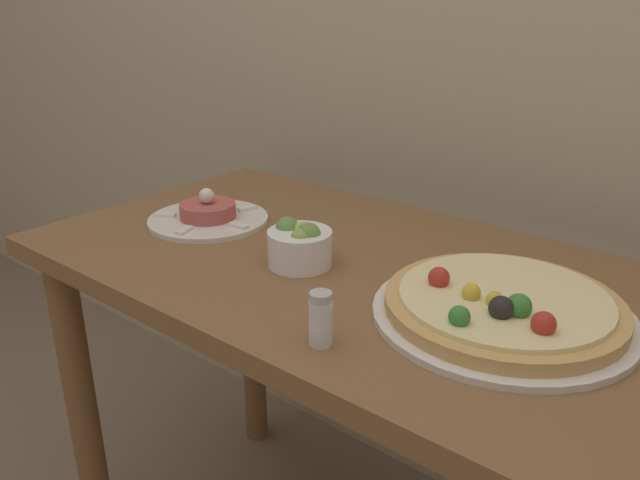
% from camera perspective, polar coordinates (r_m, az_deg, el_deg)
% --- Properties ---
extents(dining_table, '(1.07, 0.61, 0.76)m').
position_cam_1_polar(dining_table, '(1.10, 1.92, -8.18)').
color(dining_table, brown).
rests_on(dining_table, ground_plane).
extents(pizza_plate, '(0.35, 0.35, 0.06)m').
position_cam_1_polar(pizza_plate, '(0.88, 16.34, -5.89)').
color(pizza_plate, silver).
rests_on(pizza_plate, dining_table).
extents(tartare_plate, '(0.23, 0.23, 0.07)m').
position_cam_1_polar(tartare_plate, '(1.22, -10.19, 2.21)').
color(tartare_plate, silver).
rests_on(tartare_plate, dining_table).
extents(small_bowl, '(0.10, 0.10, 0.08)m').
position_cam_1_polar(small_bowl, '(1.00, -1.85, -0.38)').
color(small_bowl, white).
rests_on(small_bowl, dining_table).
extents(salt_shaker, '(0.03, 0.03, 0.07)m').
position_cam_1_polar(salt_shaker, '(0.78, 0.07, -7.24)').
color(salt_shaker, silver).
rests_on(salt_shaker, dining_table).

